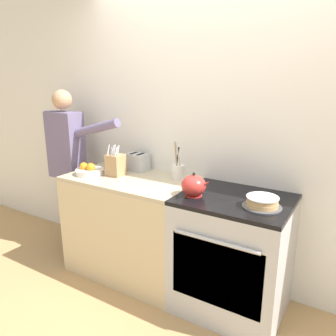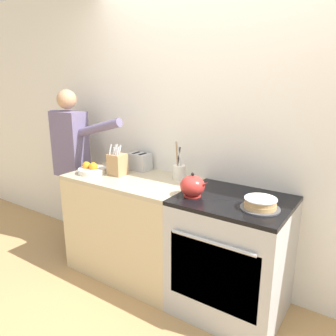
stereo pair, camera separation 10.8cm
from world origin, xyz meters
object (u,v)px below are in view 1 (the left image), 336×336
fruit_bowl (89,171)px  person_baker (68,158)px  layer_cake (262,202)px  tea_kettle (194,186)px  toaster (137,162)px  stove_range (232,254)px  utensil_crock (178,171)px  knife_block (115,165)px

fruit_bowl → person_baker: (-0.43, 0.14, 0.03)m
layer_cake → tea_kettle: (-0.49, -0.03, 0.04)m
tea_kettle → person_baker: (-1.48, 0.15, -0.01)m
fruit_bowl → tea_kettle: bearing=-0.2°
toaster → person_baker: 0.74m
stove_range → tea_kettle: 0.61m
person_baker → toaster: bearing=6.3°
layer_cake → utensil_crock: 0.83m
utensil_crock → fruit_bowl: (-0.74, -0.29, -0.04)m
fruit_bowl → toaster: (0.28, 0.33, 0.04)m
knife_block → toaster: bearing=76.0°
tea_kettle → person_baker: 1.49m
tea_kettle → knife_block: size_ratio=0.80×
tea_kettle → utensil_crock: 0.43m
stove_range → layer_cake: (0.21, -0.08, 0.49)m
stove_range → layer_cake: layer_cake is taller
knife_block → utensil_crock: (0.52, 0.20, -0.03)m
layer_cake → toaster: (-1.25, 0.30, 0.04)m
tea_kettle → utensil_crock: size_ratio=0.68×
layer_cake → person_baker: (-1.97, 0.11, 0.03)m
fruit_bowl → stove_range: bearing=4.8°
knife_block → person_baker: bearing=175.8°
knife_block → layer_cake: bearing=-2.9°
knife_block → person_baker: 0.66m
tea_kettle → utensil_crock: (-0.31, 0.30, -0.01)m
layer_cake → toaster: size_ratio=1.22×
knife_block → fruit_bowl: knife_block is taller
stove_range → knife_block: (-1.10, -0.01, 0.55)m
layer_cake → fruit_bowl: 1.53m
layer_cake → person_baker: bearing=176.7°
layer_cake → person_baker: 1.97m
layer_cake → knife_block: knife_block is taller
utensil_crock → person_baker: 1.19m
utensil_crock → knife_block: bearing=-159.3°
utensil_crock → toaster: bearing=174.9°
tea_kettle → utensil_crock: bearing=135.9°
layer_cake → fruit_bowl: fruit_bowl is taller
fruit_bowl → knife_block: bearing=23.1°
fruit_bowl → person_baker: bearing=161.6°
layer_cake → knife_block: size_ratio=0.94×
fruit_bowl → person_baker: 0.46m
toaster → person_baker: (-0.72, -0.19, -0.01)m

